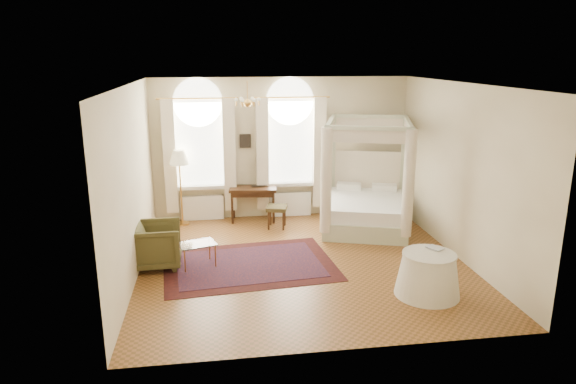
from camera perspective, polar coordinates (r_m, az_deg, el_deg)
The scene contains 18 objects.
ground at distance 9.76m, azimuth 1.66°, elevation -7.82°, with size 6.00×6.00×0.00m, color brown.
room_walls at distance 9.18m, azimuth 1.75°, elevation 3.64°, with size 6.00×6.00×6.00m.
window_left at distance 11.96m, azimuth -9.74°, elevation 3.71°, with size 1.62×0.27×3.29m.
window_right at distance 12.09m, azimuth 0.28°, elevation 4.04°, with size 1.62×0.27×3.29m.
chandelier at distance 10.12m, azimuth -4.52°, elevation 9.97°, with size 0.51×0.45×0.50m.
wall_pictures at distance 12.10m, azimuth -0.32°, elevation 5.99°, with size 2.54×0.03×0.39m.
canopy_bed at distance 11.62m, azimuth 8.65°, elevation -1.32°, with size 2.39×2.67×2.44m.
nightstand at distance 12.82m, azimuth 11.51°, elevation -1.23°, with size 0.38×0.34×0.54m, color black.
nightstand_lamp at distance 12.74m, azimuth 11.69°, elevation 1.12°, with size 0.27×0.27×0.40m.
writing_desk at distance 11.96m, azimuth -3.91°, elevation -0.02°, with size 1.14×0.69×0.81m.
laptop at distance 12.04m, azimuth -3.29°, elevation 0.75°, with size 0.36×0.24×0.03m, color black.
stool at distance 11.52m, azimuth -1.26°, elevation -1.98°, with size 0.53×0.53×0.51m.
armchair at distance 9.75m, azimuth -14.46°, elevation -5.73°, with size 0.88×0.91×0.83m, color #443E1D.
coffee_table at distance 9.59m, azimuth -10.07°, elevation -5.89°, with size 0.76×0.63×0.45m.
floor_lamp at distance 11.76m, azimuth -11.99°, elevation 3.36°, with size 0.45×0.45×1.73m.
oriental_rug at distance 9.68m, azimuth -4.33°, elevation -8.03°, with size 3.30×2.51×0.01m.
side_table at distance 8.70m, azimuth 15.28°, elevation -8.83°, with size 1.05×1.05×0.72m.
book at distance 8.71m, azimuth 15.66°, elevation -6.16°, with size 0.19×0.26×0.02m, color black.
Camera 1 is at (-1.59, -8.86, 3.79)m, focal length 32.00 mm.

